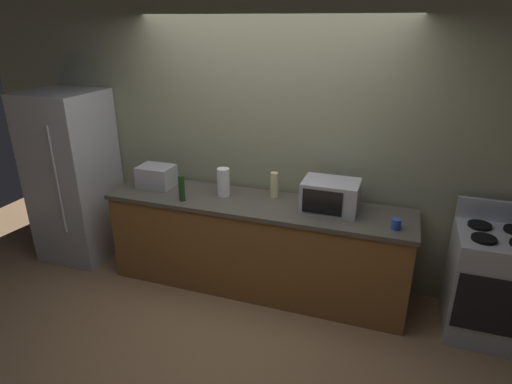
# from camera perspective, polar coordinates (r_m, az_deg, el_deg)

# --- Properties ---
(ground_plane) EXTENTS (8.00, 8.00, 0.00)m
(ground_plane) POSITION_cam_1_polar(r_m,az_deg,el_deg) (4.04, -1.93, -15.35)
(ground_plane) COLOR #93704C
(back_wall) EXTENTS (6.40, 0.10, 2.70)m
(back_wall) POSITION_cam_1_polar(r_m,az_deg,el_deg) (4.12, 1.88, 6.54)
(back_wall) COLOR gray
(back_wall) RESTS_ON ground_plane
(counter_run) EXTENTS (2.84, 0.64, 0.90)m
(counter_run) POSITION_cam_1_polar(r_m,az_deg,el_deg) (4.10, 0.00, -7.12)
(counter_run) COLOR brown
(counter_run) RESTS_ON ground_plane
(refrigerator) EXTENTS (0.72, 0.73, 1.80)m
(refrigerator) POSITION_cam_1_polar(r_m,az_deg,el_deg) (4.93, -23.16, 1.85)
(refrigerator) COLOR #B7BABF
(refrigerator) RESTS_ON ground_plane
(stove_range) EXTENTS (0.60, 0.61, 1.08)m
(stove_range) POSITION_cam_1_polar(r_m,az_deg,el_deg) (4.01, 28.63, -10.70)
(stove_range) COLOR #B7BABF
(stove_range) RESTS_ON ground_plane
(microwave) EXTENTS (0.48, 0.35, 0.27)m
(microwave) POSITION_cam_1_polar(r_m,az_deg,el_deg) (3.75, 9.91, -0.50)
(microwave) COLOR #B7BABF
(microwave) RESTS_ON counter_run
(toaster_oven) EXTENTS (0.34, 0.26, 0.21)m
(toaster_oven) POSITION_cam_1_polar(r_m,az_deg,el_deg) (4.36, -13.15, 2.07)
(toaster_oven) COLOR #B7BABF
(toaster_oven) RESTS_ON counter_run
(paper_towel_roll) EXTENTS (0.12, 0.12, 0.27)m
(paper_towel_roll) POSITION_cam_1_polar(r_m,az_deg,el_deg) (4.01, -4.37, 1.31)
(paper_towel_roll) COLOR white
(paper_towel_roll) RESTS_ON counter_run
(bottle_wine) EXTENTS (0.06, 0.06, 0.25)m
(bottle_wine) POSITION_cam_1_polar(r_m,az_deg,el_deg) (3.95, -9.89, 0.52)
(bottle_wine) COLOR #1E3F19
(bottle_wine) RESTS_ON counter_run
(bottle_hand_soap) EXTENTS (0.07, 0.07, 0.24)m
(bottle_hand_soap) POSITION_cam_1_polar(r_m,az_deg,el_deg) (3.97, 2.45, 0.94)
(bottle_hand_soap) COLOR beige
(bottle_hand_soap) RESTS_ON counter_run
(mug_blue) EXTENTS (0.08, 0.08, 0.09)m
(mug_blue) POSITION_cam_1_polar(r_m,az_deg,el_deg) (3.58, 18.19, -4.08)
(mug_blue) COLOR #2D4CB2
(mug_blue) RESTS_ON counter_run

